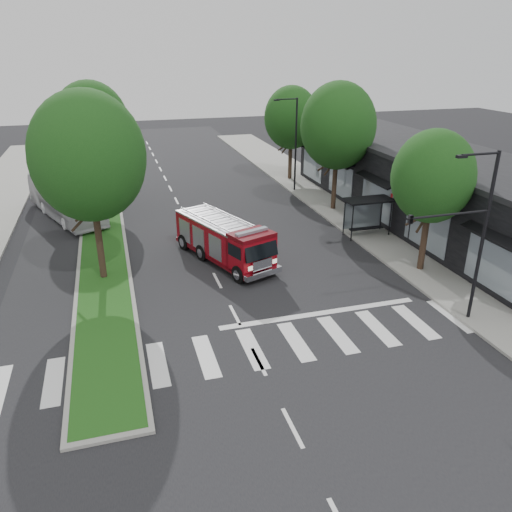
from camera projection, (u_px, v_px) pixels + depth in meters
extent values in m
plane|color=black|center=(235.00, 315.00, 24.02)|extent=(140.00, 140.00, 0.00)
cube|color=gray|center=(369.00, 224.00, 36.07)|extent=(5.00, 80.00, 0.15)
cube|color=gray|center=(102.00, 213.00, 38.33)|extent=(3.00, 50.00, 0.14)
cube|color=#143F12|center=(102.00, 212.00, 38.30)|extent=(2.60, 49.50, 0.02)
cube|color=black|center=(427.00, 187.00, 36.29)|extent=(8.00, 30.00, 5.00)
cylinder|color=black|center=(352.00, 223.00, 32.61)|extent=(0.08, 0.08, 2.50)
cylinder|color=black|center=(390.00, 219.00, 33.34)|extent=(0.08, 0.08, 2.50)
cylinder|color=black|center=(344.00, 218.00, 33.67)|extent=(0.08, 0.08, 2.50)
cylinder|color=black|center=(381.00, 214.00, 34.40)|extent=(0.08, 0.08, 2.50)
cube|color=black|center=(369.00, 200.00, 33.00)|extent=(3.20, 1.60, 0.12)
cube|color=#8C99A5|center=(362.00, 215.00, 34.10)|extent=(2.80, 0.04, 1.80)
cube|color=black|center=(366.00, 228.00, 33.78)|extent=(2.40, 0.40, 0.08)
cylinder|color=black|center=(424.00, 240.00, 28.04)|extent=(0.36, 0.36, 3.74)
ellipsoid|color=black|center=(433.00, 177.00, 26.61)|extent=(4.40, 4.40, 5.06)
cylinder|color=black|center=(334.00, 183.00, 38.51)|extent=(0.36, 0.36, 4.40)
ellipsoid|color=black|center=(338.00, 126.00, 36.84)|extent=(5.60, 5.60, 6.44)
cylinder|color=black|center=(290.00, 159.00, 47.43)|extent=(0.36, 0.36, 3.96)
ellipsoid|color=black|center=(291.00, 118.00, 45.93)|extent=(5.00, 5.00, 5.75)
cylinder|color=black|center=(99.00, 240.00, 26.86)|extent=(0.36, 0.36, 4.62)
ellipsoid|color=black|center=(88.00, 157.00, 25.10)|extent=(5.80, 5.80, 6.67)
cylinder|color=black|center=(99.00, 180.00, 39.27)|extent=(0.36, 0.36, 4.40)
ellipsoid|color=black|center=(92.00, 124.00, 37.59)|extent=(5.60, 5.60, 6.44)
cylinder|color=black|center=(482.00, 241.00, 22.09)|extent=(0.16, 0.16, 8.00)
cylinder|color=black|center=(481.00, 154.00, 20.34)|extent=(1.80, 0.10, 0.10)
cube|color=black|center=(462.00, 156.00, 20.12)|extent=(0.45, 0.20, 0.12)
cylinder|color=black|center=(448.00, 215.00, 21.03)|extent=(4.00, 0.10, 0.10)
imported|color=black|center=(410.00, 228.00, 20.71)|extent=(0.18, 0.22, 1.10)
cylinder|color=black|center=(296.00, 146.00, 42.85)|extent=(0.16, 0.16, 8.00)
cylinder|color=black|center=(287.00, 99.00, 41.10)|extent=(1.80, 0.10, 0.10)
cube|color=black|center=(277.00, 100.00, 40.89)|extent=(0.45, 0.20, 0.12)
cube|color=#52040A|center=(224.00, 253.00, 30.00)|extent=(4.85, 8.03, 0.23)
cube|color=maroon|center=(217.00, 235.00, 30.17)|extent=(4.21, 6.31, 1.84)
cube|color=maroon|center=(252.00, 253.00, 27.53)|extent=(2.73, 2.35, 1.93)
cube|color=#B2B2B7|center=(216.00, 219.00, 29.79)|extent=(4.21, 6.31, 0.11)
cylinder|color=#B2B2B7|center=(204.00, 219.00, 29.27)|extent=(2.02, 5.19, 0.09)
cylinder|color=#B2B2B7|center=(228.00, 214.00, 30.18)|extent=(2.02, 5.19, 0.09)
cube|color=silver|center=(263.00, 273.00, 27.09)|extent=(2.35, 1.14, 0.32)
cube|color=#8C99A5|center=(252.00, 232.00, 27.05)|extent=(2.00, 1.01, 0.17)
cylinder|color=black|center=(239.00, 274.00, 27.10)|extent=(0.65, 1.06, 1.01)
cylinder|color=black|center=(270.00, 265.00, 28.27)|extent=(0.65, 1.06, 1.01)
cylinder|color=black|center=(202.00, 253.00, 29.94)|extent=(0.65, 1.06, 1.01)
cylinder|color=black|center=(231.00, 245.00, 31.11)|extent=(0.65, 1.06, 1.01)
cylinder|color=black|center=(184.00, 242.00, 31.57)|extent=(0.65, 1.06, 1.01)
cylinder|color=black|center=(212.00, 235.00, 32.73)|extent=(0.65, 1.06, 1.01)
imported|color=silver|center=(65.00, 199.00, 37.16)|extent=(6.09, 10.52, 2.89)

